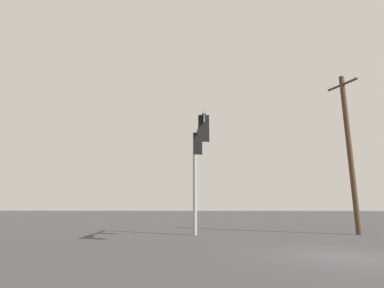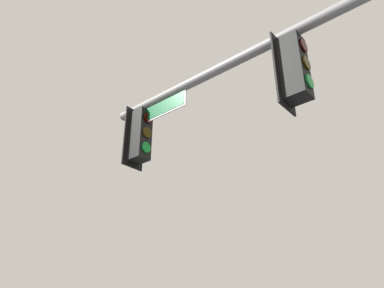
% 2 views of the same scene
% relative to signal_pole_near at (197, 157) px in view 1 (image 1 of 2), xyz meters
% --- Properties ---
extents(ground_plane, '(400.00, 400.00, 0.00)m').
position_rel_signal_pole_near_xyz_m(ground_plane, '(5.60, 5.73, -4.58)').
color(ground_plane, '#38383A').
extents(signal_pole_near, '(6.17, 1.52, 6.58)m').
position_rel_signal_pole_near_xyz_m(signal_pole_near, '(0.00, 0.00, 0.00)').
color(signal_pole_near, gray).
rests_on(signal_pole_near, ground_plane).
extents(utility_pole, '(2.05, 1.38, 10.76)m').
position_rel_signal_pole_near_xyz_m(utility_pole, '(-3.82, 9.85, 0.94)').
color(utility_pole, '#47331E').
rests_on(utility_pole, ground_plane).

